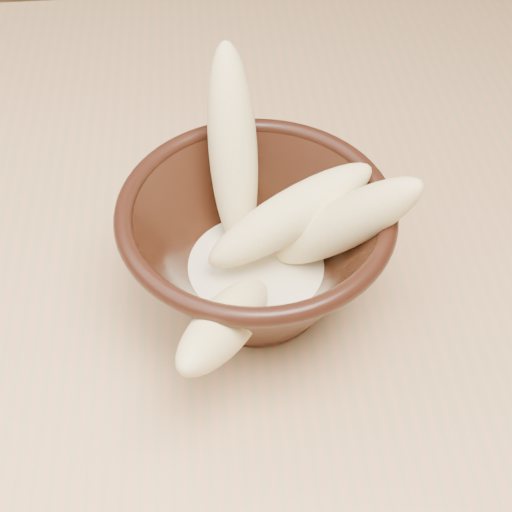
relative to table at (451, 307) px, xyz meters
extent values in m
cube|color=tan|center=(0.00, 0.00, 0.06)|extent=(1.20, 0.80, 0.04)
cylinder|color=black|center=(-0.17, -0.04, 0.08)|extent=(0.08, 0.08, 0.01)
cylinder|color=black|center=(-0.17, -0.04, 0.10)|extent=(0.08, 0.08, 0.01)
torus|color=black|center=(-0.17, -0.04, 0.17)|extent=(0.18, 0.18, 0.01)
cylinder|color=beige|center=(-0.17, -0.04, 0.11)|extent=(0.10, 0.10, 0.01)
ellipsoid|color=#DAC781|center=(-0.18, 0.02, 0.18)|extent=(0.04, 0.10, 0.14)
ellipsoid|color=#DAC781|center=(-0.12, -0.05, 0.16)|extent=(0.11, 0.07, 0.11)
ellipsoid|color=#DAC781|center=(-0.15, -0.03, 0.15)|extent=(0.13, 0.07, 0.08)
ellipsoid|color=#DAC781|center=(-0.19, -0.10, 0.14)|extent=(0.08, 0.13, 0.09)
camera|label=1|loc=(-0.20, -0.35, 0.49)|focal=50.00mm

